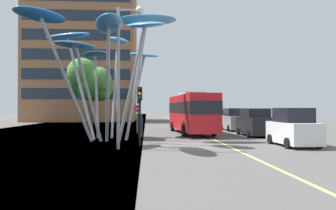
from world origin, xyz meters
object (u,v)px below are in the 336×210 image
Objects in this scene: traffic_light_kerb_far at (139,105)px; car_parked_far at (234,120)px; traffic_light_kerb_near at (140,103)px; pedestrian at (141,125)px; car_side_street at (219,118)px; street_lamp at (124,58)px; red_bus at (191,111)px; no_entry_sign at (137,114)px; car_parked_near at (293,128)px; leaf_sculpture at (104,42)px; car_parked_mid at (255,123)px.

traffic_light_kerb_far is 0.79× the size of car_parked_far.
pedestrian is (-0.06, 6.03, -1.62)m from traffic_light_kerb_near.
car_side_street is (9.17, 19.45, -1.51)m from traffic_light_kerb_near.
car_side_street is 23.35m from street_lamp.
car_parked_far is at bearing 36.39° from red_bus.
street_lamp is (-10.03, -14.06, 3.90)m from car_parked_far.
traffic_light_kerb_near is at bearing -115.18° from red_bus.
no_entry_sign is at bearing -163.96° from car_parked_far.
car_parked_near is (8.98, -0.54, -1.48)m from traffic_light_kerb_near.
leaf_sculpture reaches higher than car_side_street.
leaf_sculpture is 1.54× the size of street_lamp.
street_lamp is (1.71, -4.64, -1.86)m from leaf_sculpture.
red_bus reaches higher than traffic_light_kerb_far.
pedestrian is at bearing -124.52° from car_side_street.
traffic_light_kerb_far reaches higher than car_parked_near.
car_parked_near is at bearing -90.87° from car_parked_far.
no_entry_sign reaches higher than car_side_street.
traffic_light_kerb_near reaches higher than traffic_light_kerb_far.
car_parked_mid is (9.25, 0.34, -1.42)m from traffic_light_kerb_far.
street_lamp reaches higher than car_parked_mid.
leaf_sculpture is 3.48× the size of traffic_light_kerb_near.
car_parked_near is at bearing -3.44° from traffic_light_kerb_near.
red_bus is 2.67× the size of car_parked_near.
car_parked_far is (9.19, 12.79, -1.47)m from traffic_light_kerb_near.
red_bus reaches higher than no_entry_sign.
traffic_light_kerb_near reaches higher than car_parked_near.
leaf_sculpture is 4.81× the size of no_entry_sign.
traffic_light_kerb_near is 1.95× the size of pedestrian.
car_parked_far is 1.71× the size of no_entry_sign.
red_bus is 3.11× the size of traffic_light_kerb_far.
leaf_sculpture is 6.94m from pedestrian.
car_side_street is (4.84, 10.24, -0.96)m from red_bus.
leaf_sculpture is 13.48m from car_parked_near.
red_bus reaches higher than car_parked_far.
car_parked_far reaches higher than car_parked_mid.
no_entry_sign is (-4.78, 0.81, -0.30)m from red_bus.
street_lamp is 11.76m from no_entry_sign.
car_parked_far is (0.13, 6.48, 0.00)m from car_parked_mid.
car_parked_mid is at bearing 1.76° from pedestrian.
street_lamp is 8.38m from pedestrian.
traffic_light_kerb_near is at bearing -87.44° from no_entry_sign.
red_bus reaches higher than traffic_light_kerb_near.
traffic_light_kerb_near is 11.13m from car_parked_mid.
car_side_street reaches higher than pedestrian.
no_entry_sign is at bearing 92.56° from traffic_light_kerb_near.
traffic_light_kerb_far is at bearing -86.35° from no_entry_sign.
traffic_light_kerb_near reaches higher than pedestrian.
car_side_street is 2.41× the size of pedestrian.
no_entry_sign is (-0.45, 10.02, -0.84)m from traffic_light_kerb_near.
car_parked_far is 6.66m from car_side_street.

